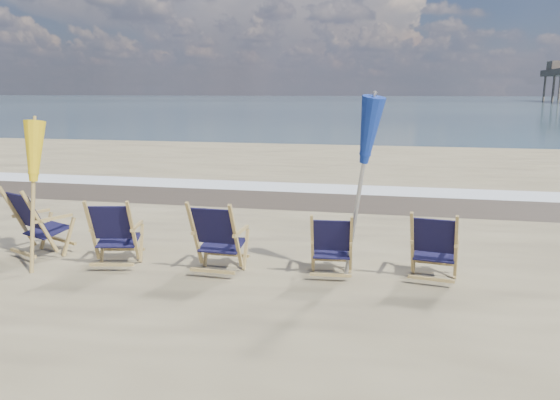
% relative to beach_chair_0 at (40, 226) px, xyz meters
% --- Properties ---
extents(ocean, '(400.00, 400.00, 0.00)m').
position_rel_beach_chair_0_xyz_m(ocean, '(3.42, 126.76, -0.56)').
color(ocean, '#3C5563').
rests_on(ocean, ground).
extents(surf_foam, '(200.00, 1.40, 0.01)m').
position_rel_beach_chair_0_xyz_m(surf_foam, '(3.42, 7.06, -0.55)').
color(surf_foam, silver).
rests_on(surf_foam, ground).
extents(wet_sand_strip, '(200.00, 2.60, 0.00)m').
position_rel_beach_chair_0_xyz_m(wet_sand_strip, '(3.42, 5.56, -0.56)').
color(wet_sand_strip, '#42362A').
rests_on(wet_sand_strip, ground).
extents(beach_chair_0, '(0.98, 1.02, 1.11)m').
position_rel_beach_chair_0_xyz_m(beach_chair_0, '(0.00, 0.00, 0.00)').
color(beach_chair_0, black).
rests_on(beach_chair_0, ground).
extents(beach_chair_1, '(0.81, 0.87, 1.04)m').
position_rel_beach_chair_0_xyz_m(beach_chair_1, '(1.50, -0.02, -0.04)').
color(beach_chair_1, black).
rests_on(beach_chair_1, ground).
extents(beach_chair_2, '(0.72, 0.80, 1.07)m').
position_rel_beach_chair_0_xyz_m(beach_chair_2, '(3.03, -0.06, -0.02)').
color(beach_chair_2, black).
rests_on(beach_chair_2, ground).
extents(beach_chair_3, '(0.65, 0.71, 0.93)m').
position_rel_beach_chair_0_xyz_m(beach_chair_3, '(4.56, 0.17, -0.09)').
color(beach_chair_3, black).
rests_on(beach_chair_3, ground).
extents(beach_chair_4, '(0.74, 0.80, 0.99)m').
position_rel_beach_chair_0_xyz_m(beach_chair_4, '(5.91, 0.21, -0.06)').
color(beach_chair_4, black).
rests_on(beach_chair_4, ground).
extents(umbrella_yellow, '(0.30, 0.30, 2.11)m').
position_rel_beach_chair_0_xyz_m(umbrella_yellow, '(0.13, -0.30, 1.03)').
color(umbrella_yellow, '#AB8C4C').
rests_on(umbrella_yellow, ground).
extents(umbrella_blue, '(0.30, 0.30, 2.46)m').
position_rel_beach_chair_0_xyz_m(umbrella_blue, '(4.64, 0.19, 1.36)').
color(umbrella_blue, '#A5A5AD').
rests_on(umbrella_blue, ground).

